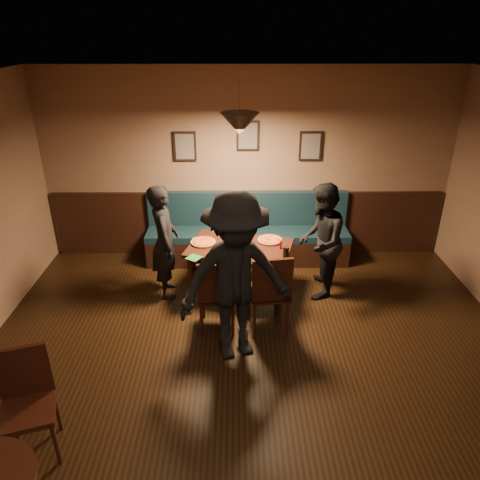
{
  "coord_description": "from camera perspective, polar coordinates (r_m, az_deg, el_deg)",
  "views": [
    {
      "loc": [
        -0.18,
        -2.89,
        3.27
      ],
      "look_at": [
        -0.13,
        1.93,
        0.95
      ],
      "focal_mm": 33.53,
      "sensor_mm": 36.0,
      "label": 1
    }
  ],
  "objects": [
    {
      "name": "diner_left",
      "position": [
        5.81,
        -9.56,
        -0.23
      ],
      "size": [
        0.45,
        0.61,
        1.52
      ],
      "primitive_type": "imported",
      "rotation": [
        0.0,
        0.0,
        1.74
      ],
      "color": "black",
      "rests_on": "floor"
    },
    {
      "name": "wall_back",
      "position": [
        6.66,
        0.97,
        9.4
      ],
      "size": [
        6.0,
        0.0,
        6.0
      ],
      "primitive_type": "plane",
      "rotation": [
        1.57,
        0.0,
        0.0
      ],
      "color": "#8C704F",
      "rests_on": "ground"
    },
    {
      "name": "dining_table",
      "position": [
        5.94,
        -0.03,
        -3.8
      ],
      "size": [
        1.46,
        1.13,
        0.69
      ],
      "primitive_type": "cube",
      "rotation": [
        0.0,
        0.0,
        -0.26
      ],
      "color": "black",
      "rests_on": "floor"
    },
    {
      "name": "ceiling",
      "position": [
        2.93,
        2.98,
        16.49
      ],
      "size": [
        7.0,
        7.0,
        0.0
      ],
      "primitive_type": "plane",
      "rotation": [
        3.14,
        0.0,
        0.0
      ],
      "color": "silver",
      "rests_on": "ground"
    },
    {
      "name": "diner_right",
      "position": [
        5.82,
        10.22,
        -0.19
      ],
      "size": [
        0.76,
        0.87,
        1.53
      ],
      "primitive_type": "imported",
      "rotation": [
        0.0,
        0.0,
        -1.84
      ],
      "color": "black",
      "rests_on": "floor"
    },
    {
      "name": "picture_right",
      "position": [
        6.64,
        8.95,
        11.73
      ],
      "size": [
        0.32,
        0.04,
        0.42
      ],
      "primitive_type": "cube",
      "color": "black",
      "rests_on": "wall_back"
    },
    {
      "name": "tabasco_bottle",
      "position": [
        5.71,
        5.2,
        -0.52
      ],
      "size": [
        0.03,
        0.03,
        0.13
      ],
      "primitive_type": "cylinder",
      "rotation": [
        0.0,
        0.0,
        0.03
      ],
      "color": "#A70512",
      "rests_on": "dining_table"
    },
    {
      "name": "floor",
      "position": [
        4.36,
        2.08,
        -22.8
      ],
      "size": [
        7.0,
        7.0,
        0.0
      ],
      "primitive_type": "plane",
      "color": "black",
      "rests_on": "ground"
    },
    {
      "name": "picture_left",
      "position": [
        6.59,
        -7.02,
        11.75
      ],
      "size": [
        0.32,
        0.04,
        0.42
      ],
      "primitive_type": "cube",
      "color": "black",
      "rests_on": "wall_back"
    },
    {
      "name": "pizza_c",
      "position": [
        5.92,
        3.8,
        0.02
      ],
      "size": [
        0.41,
        0.41,
        0.04
      ],
      "primitive_type": "cylinder",
      "rotation": [
        0.0,
        0.0,
        -0.34
      ],
      "color": "#C55825",
      "rests_on": "dining_table"
    },
    {
      "name": "booth_bench",
      "position": [
        6.69,
        0.98,
        1.26
      ],
      "size": [
        3.0,
        0.6,
        1.0
      ],
      "primitive_type": null,
      "color": "#0F232D",
      "rests_on": "ground"
    },
    {
      "name": "pizza_b",
      "position": [
        5.6,
        0.3,
        -1.47
      ],
      "size": [
        0.36,
        0.36,
        0.04
      ],
      "primitive_type": "cylinder",
      "rotation": [
        0.0,
        0.0,
        -0.06
      ],
      "color": "orange",
      "rests_on": "dining_table"
    },
    {
      "name": "pizza_a",
      "position": [
        5.87,
        -4.7,
        -0.26
      ],
      "size": [
        0.35,
        0.35,
        0.04
      ],
      "primitive_type": "cylinder",
      "rotation": [
        0.0,
        0.0,
        0.09
      ],
      "color": "#C36A24",
      "rests_on": "dining_table"
    },
    {
      "name": "soda_glass",
      "position": [
        5.47,
        5.85,
        -1.63
      ],
      "size": [
        0.1,
        0.1,
        0.16
      ],
      "primitive_type": "cylinder",
      "rotation": [
        0.0,
        0.0,
        -0.37
      ],
      "color": "black",
      "rests_on": "dining_table"
    },
    {
      "name": "napkin_a",
      "position": [
        5.98,
        -5.38,
        0.07
      ],
      "size": [
        0.15,
        0.15,
        0.01
      ],
      "primitive_type": "cube",
      "rotation": [
        0.0,
        0.0,
        0.15
      ],
      "color": "#1B662C",
      "rests_on": "dining_table"
    },
    {
      "name": "cutlery_set",
      "position": [
        5.47,
        -0.04,
        -2.38
      ],
      "size": [
        0.2,
        0.05,
        0.0
      ],
      "primitive_type": "cube",
      "rotation": [
        0.0,
        0.0,
        1.71
      ],
      "color": "#BCBCC1",
      "rests_on": "dining_table"
    },
    {
      "name": "pendant_lamp",
      "position": [
        5.27,
        -0.04,
        14.56
      ],
      "size": [
        0.44,
        0.44,
        0.25
      ],
      "primitive_type": "cone",
      "rotation": [
        3.14,
        0.0,
        0.0
      ],
      "color": "black",
      "rests_on": "ceiling"
    },
    {
      "name": "napkin_b",
      "position": [
        5.52,
        -5.88,
        -2.26
      ],
      "size": [
        0.22,
        0.22,
        0.01
      ],
      "primitive_type": "cube",
      "rotation": [
        0.0,
        0.0,
        -0.57
      ],
      "color": "#1D6E27",
      "rests_on": "dining_table"
    },
    {
      "name": "cafe_chair_far",
      "position": [
        4.22,
        -25.46,
        -18.89
      ],
      "size": [
        0.53,
        0.53,
        0.95
      ],
      "primitive_type": null,
      "rotation": [
        0.0,
        0.0,
        3.46
      ],
      "color": "black",
      "rests_on": "floor"
    },
    {
      "name": "chair_near_right",
      "position": [
        5.2,
        3.61,
        -6.37
      ],
      "size": [
        0.5,
        0.5,
        1.02
      ],
      "primitive_type": null,
      "rotation": [
        0.0,
        0.0,
        0.13
      ],
      "color": "black",
      "rests_on": "floor"
    },
    {
      "name": "chair_near_left",
      "position": [
        5.22,
        -2.91,
        -6.71
      ],
      "size": [
        0.42,
        0.42,
        0.95
      ],
      "primitive_type": null,
      "rotation": [
        0.0,
        0.0,
        -0.01
      ],
      "color": "black",
      "rests_on": "floor"
    },
    {
      "name": "wainscot",
      "position": [
        6.94,
        0.92,
        2.18
      ],
      "size": [
        5.88,
        0.06,
        1.0
      ],
      "primitive_type": "cube",
      "color": "black",
      "rests_on": "ground"
    },
    {
      "name": "diner_front",
      "position": [
        4.58,
        -0.52,
        -4.96
      ],
      "size": [
        1.36,
        1.03,
        1.86
      ],
      "primitive_type": "imported",
      "rotation": [
        0.0,
        0.0,
        0.32
      ],
      "color": "black",
      "rests_on": "floor"
    },
    {
      "name": "picture_center",
      "position": [
        6.52,
        1.0,
        13.13
      ],
      "size": [
        0.32,
        0.04,
        0.42
      ],
      "primitive_type": "cube",
      "color": "black",
      "rests_on": "wall_back"
    }
  ]
}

